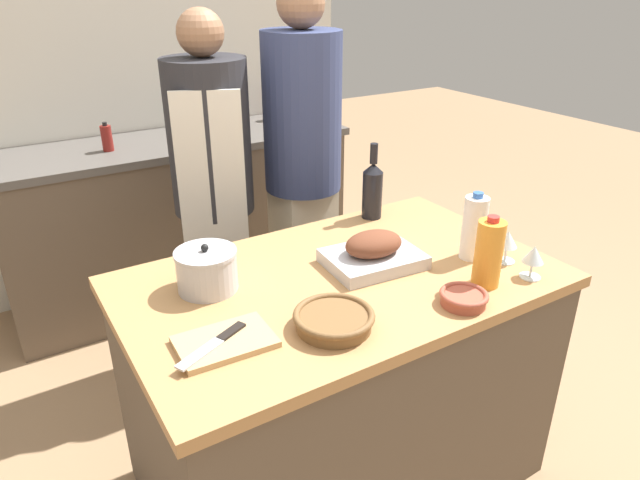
% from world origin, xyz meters
% --- Properties ---
extents(ground_plane, '(12.00, 12.00, 0.00)m').
position_xyz_m(ground_plane, '(0.00, 0.00, 0.00)').
color(ground_plane, '#9E7A56').
extents(kitchen_island, '(1.41, 0.86, 0.87)m').
position_xyz_m(kitchen_island, '(0.00, 0.00, 0.44)').
color(kitchen_island, brown).
rests_on(kitchen_island, ground_plane).
extents(back_counter, '(1.96, 0.60, 0.94)m').
position_xyz_m(back_counter, '(0.00, 1.68, 0.47)').
color(back_counter, brown).
rests_on(back_counter, ground_plane).
extents(back_wall, '(2.46, 0.10, 2.55)m').
position_xyz_m(back_wall, '(0.00, 2.03, 1.27)').
color(back_wall, silver).
rests_on(back_wall, ground_plane).
extents(roasting_pan, '(0.33, 0.26, 0.12)m').
position_xyz_m(roasting_pan, '(0.14, 0.01, 0.92)').
color(roasting_pan, '#BCBCC1').
rests_on(roasting_pan, kitchen_island).
extents(wicker_basket, '(0.23, 0.23, 0.05)m').
position_xyz_m(wicker_basket, '(-0.18, -0.24, 0.90)').
color(wicker_basket, brown).
rests_on(wicker_basket, kitchen_island).
extents(cutting_board, '(0.26, 0.18, 0.02)m').
position_xyz_m(cutting_board, '(-0.47, -0.15, 0.88)').
color(cutting_board, tan).
rests_on(cutting_board, kitchen_island).
extents(stock_pot, '(0.19, 0.19, 0.16)m').
position_xyz_m(stock_pot, '(-0.40, 0.15, 0.94)').
color(stock_pot, '#B7B7BC').
rests_on(stock_pot, kitchen_island).
extents(mixing_bowl, '(0.15, 0.15, 0.04)m').
position_xyz_m(mixing_bowl, '(0.22, -0.34, 0.89)').
color(mixing_bowl, '#A84C38').
rests_on(mixing_bowl, kitchen_island).
extents(juice_jug, '(0.09, 0.09, 0.23)m').
position_xyz_m(juice_jug, '(0.36, -0.28, 0.98)').
color(juice_jug, orange).
rests_on(juice_jug, kitchen_island).
extents(milk_jug, '(0.08, 0.08, 0.24)m').
position_xyz_m(milk_jug, '(0.46, -0.12, 0.98)').
color(milk_jug, white).
rests_on(milk_jug, kitchen_island).
extents(wine_bottle_green, '(0.08, 0.08, 0.31)m').
position_xyz_m(wine_bottle_green, '(0.38, 0.35, 0.99)').
color(wine_bottle_green, black).
rests_on(wine_bottle_green, kitchen_island).
extents(wine_glass_left, '(0.07, 0.07, 0.11)m').
position_xyz_m(wine_glass_left, '(0.54, -0.21, 0.95)').
color(wine_glass_left, silver).
rests_on(wine_glass_left, kitchen_island).
extents(wine_glass_right, '(0.07, 0.07, 0.11)m').
position_xyz_m(wine_glass_right, '(0.52, -0.33, 0.95)').
color(wine_glass_right, silver).
rests_on(wine_glass_right, kitchen_island).
extents(knife_chef, '(0.23, 0.13, 0.01)m').
position_xyz_m(knife_chef, '(-0.50, -0.16, 0.89)').
color(knife_chef, '#B7B7BC').
rests_on(knife_chef, cutting_board).
extents(condiment_bottle_tall, '(0.05, 0.05, 0.15)m').
position_xyz_m(condiment_bottle_tall, '(-0.34, 1.64, 1.01)').
color(condiment_bottle_tall, maroon).
rests_on(condiment_bottle_tall, back_counter).
extents(condiment_bottle_short, '(0.06, 0.06, 0.19)m').
position_xyz_m(condiment_bottle_short, '(0.73, 1.80, 1.03)').
color(condiment_bottle_short, maroon).
rests_on(condiment_bottle_short, back_counter).
extents(person_cook_aproned, '(0.37, 0.39, 1.65)m').
position_xyz_m(person_cook_aproned, '(-0.06, 0.94, 0.91)').
color(person_cook_aproned, beige).
rests_on(person_cook_aproned, ground_plane).
extents(person_cook_guest, '(0.36, 0.36, 1.76)m').
position_xyz_m(person_cook_guest, '(0.36, 0.86, 0.97)').
color(person_cook_guest, beige).
rests_on(person_cook_guest, ground_plane).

